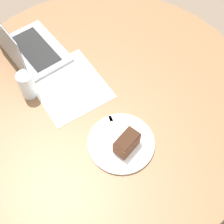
# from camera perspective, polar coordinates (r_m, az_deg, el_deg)

# --- Properties ---
(ground_plane) EXTENTS (12.00, 12.00, 0.00)m
(ground_plane) POSITION_cam_1_polar(r_m,az_deg,el_deg) (1.95, -1.03, -8.87)
(ground_plane) COLOR #6B5B4C
(dining_table) EXTENTS (1.33, 1.33, 0.72)m
(dining_table) POSITION_cam_1_polar(r_m,az_deg,el_deg) (1.41, -1.42, 0.97)
(dining_table) COLOR brown
(dining_table) RESTS_ON ground_plane
(paper_document) EXTENTS (0.42, 0.41, 0.00)m
(paper_document) POSITION_cam_1_polar(r_m,az_deg,el_deg) (1.35, -7.83, 4.74)
(paper_document) COLOR white
(paper_document) RESTS_ON dining_table
(plate) EXTENTS (0.26, 0.26, 0.01)m
(plate) POSITION_cam_1_polar(r_m,az_deg,el_deg) (1.19, 1.68, -5.68)
(plate) COLOR white
(plate) RESTS_ON dining_table
(cake_slice) EXTENTS (0.11, 0.11, 0.07)m
(cake_slice) POSITION_cam_1_polar(r_m,az_deg,el_deg) (1.15, 2.72, -5.63)
(cake_slice) COLOR brown
(cake_slice) RESTS_ON plate
(fork) EXTENTS (0.17, 0.07, 0.00)m
(fork) POSITION_cam_1_polar(r_m,az_deg,el_deg) (1.21, 0.56, -3.29)
(fork) COLOR silver
(fork) RESTS_ON plate
(water_glass) EXTENTS (0.06, 0.06, 0.12)m
(water_glass) POSITION_cam_1_polar(r_m,az_deg,el_deg) (1.31, -15.27, 4.75)
(water_glass) COLOR silver
(water_glass) RESTS_ON dining_table
(laptop) EXTENTS (0.39, 0.37, 0.25)m
(laptop) POSITION_cam_1_polar(r_m,az_deg,el_deg) (1.47, -15.22, 11.25)
(laptop) COLOR gray
(laptop) RESTS_ON dining_table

